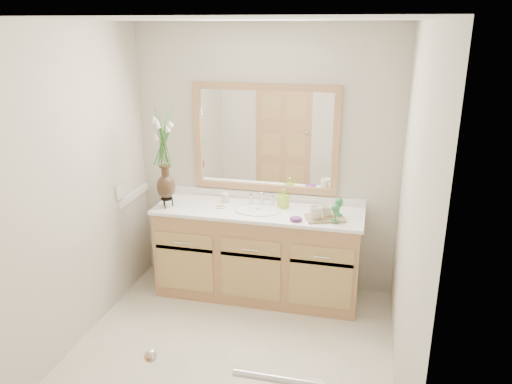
% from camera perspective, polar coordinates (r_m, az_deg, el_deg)
% --- Properties ---
extents(floor, '(2.60, 2.60, 0.00)m').
position_cam_1_polar(floor, '(3.92, -3.35, -18.66)').
color(floor, beige).
rests_on(floor, ground).
extents(ceiling, '(2.40, 2.60, 0.02)m').
position_cam_1_polar(ceiling, '(3.12, -4.22, 19.10)').
color(ceiling, white).
rests_on(ceiling, wall_back).
extents(wall_back, '(2.40, 0.02, 2.40)m').
position_cam_1_polar(wall_back, '(4.53, 1.08, 3.63)').
color(wall_back, beige).
rests_on(wall_back, floor).
extents(wall_front, '(2.40, 0.02, 2.40)m').
position_cam_1_polar(wall_front, '(2.25, -13.74, -13.37)').
color(wall_front, beige).
rests_on(wall_front, floor).
extents(wall_left, '(0.02, 2.60, 2.40)m').
position_cam_1_polar(wall_left, '(3.85, -21.10, -0.41)').
color(wall_left, beige).
rests_on(wall_left, floor).
extents(wall_right, '(0.02, 2.60, 2.40)m').
position_cam_1_polar(wall_right, '(3.21, 17.25, -3.67)').
color(wall_right, beige).
rests_on(wall_right, floor).
extents(vanity, '(1.80, 0.55, 0.80)m').
position_cam_1_polar(vanity, '(4.55, 0.24, -7.07)').
color(vanity, tan).
rests_on(vanity, floor).
extents(counter, '(1.84, 0.57, 0.03)m').
position_cam_1_polar(counter, '(4.38, 0.25, -2.18)').
color(counter, white).
rests_on(counter, vanity).
extents(sink, '(0.38, 0.34, 0.23)m').
position_cam_1_polar(sink, '(4.38, 0.19, -2.73)').
color(sink, white).
rests_on(sink, counter).
extents(mirror, '(1.32, 0.04, 0.97)m').
position_cam_1_polar(mirror, '(4.46, 1.03, 6.10)').
color(mirror, white).
rests_on(mirror, wall_back).
extents(switch_plate, '(0.02, 0.12, 0.12)m').
position_cam_1_polar(switch_plate, '(4.52, -15.30, 0.00)').
color(switch_plate, white).
rests_on(switch_plate, wall_left).
extents(door, '(0.80, 0.03, 2.00)m').
position_cam_1_polar(door, '(2.50, -19.60, -15.82)').
color(door, tan).
rests_on(door, floor).
extents(grab_bar, '(0.55, 0.03, 0.03)m').
position_cam_1_polar(grab_bar, '(2.24, 4.65, -20.90)').
color(grab_bar, silver).
rests_on(grab_bar, wall_front).
extents(flower_vase, '(0.19, 0.19, 0.79)m').
position_cam_1_polar(flower_vase, '(4.36, -10.50, 4.95)').
color(flower_vase, black).
rests_on(flower_vase, counter).
extents(tumbler, '(0.07, 0.07, 0.09)m').
position_cam_1_polar(tumbler, '(4.55, -3.54, -0.66)').
color(tumbler, beige).
rests_on(tumbler, counter).
extents(soap_dish, '(0.09, 0.09, 0.03)m').
position_cam_1_polar(soap_dish, '(4.43, -4.09, -1.66)').
color(soap_dish, beige).
rests_on(soap_dish, counter).
extents(soap_bottle, '(0.09, 0.10, 0.16)m').
position_cam_1_polar(soap_bottle, '(4.40, 3.14, -0.82)').
color(soap_bottle, '#A9DA33').
rests_on(soap_bottle, counter).
extents(purple_dish, '(0.13, 0.11, 0.04)m').
position_cam_1_polar(purple_dish, '(4.13, 4.59, -3.08)').
color(purple_dish, '#5D2369').
rests_on(purple_dish, counter).
extents(tray, '(0.37, 0.30, 0.02)m').
position_cam_1_polar(tray, '(4.20, 7.88, -2.98)').
color(tray, brown).
rests_on(tray, counter).
extents(mug_left, '(0.13, 0.12, 0.11)m').
position_cam_1_polar(mug_left, '(4.14, 6.88, -2.30)').
color(mug_left, beige).
rests_on(mug_left, tray).
extents(mug_right, '(0.13, 0.13, 0.10)m').
position_cam_1_polar(mug_right, '(4.21, 8.05, -2.11)').
color(mug_right, beige).
rests_on(mug_right, tray).
extents(goblet_front, '(0.07, 0.07, 0.15)m').
position_cam_1_polar(goblet_front, '(4.09, 9.10, -2.02)').
color(goblet_front, '#26733A').
rests_on(goblet_front, tray).
extents(goblet_back, '(0.07, 0.07, 0.15)m').
position_cam_1_polar(goblet_back, '(4.23, 9.49, -1.31)').
color(goblet_back, '#26733A').
rests_on(goblet_back, tray).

